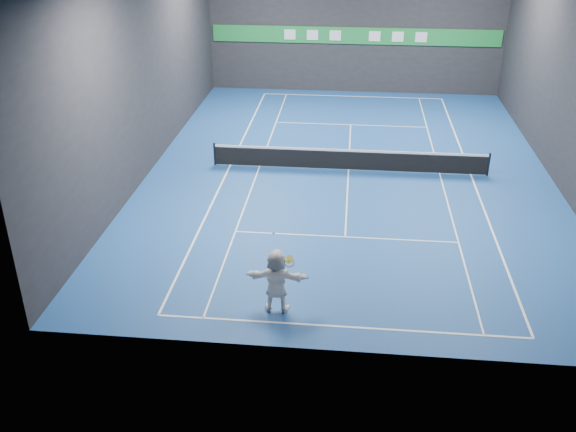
# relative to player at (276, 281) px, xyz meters

# --- Properties ---
(ground) EXTENTS (26.00, 26.00, 0.00)m
(ground) POSITION_rel_player_xyz_m (1.97, 11.21, -1.03)
(ground) COLOR navy
(ground) RESTS_ON ground
(wall_back) EXTENTS (18.00, 0.10, 9.00)m
(wall_back) POSITION_rel_player_xyz_m (1.97, 24.21, 3.47)
(wall_back) COLOR black
(wall_back) RESTS_ON ground
(wall_front) EXTENTS (18.00, 0.10, 9.00)m
(wall_front) POSITION_rel_player_xyz_m (1.97, -1.79, 3.47)
(wall_front) COLOR black
(wall_front) RESTS_ON ground
(wall_left) EXTENTS (0.10, 26.00, 9.00)m
(wall_left) POSITION_rel_player_xyz_m (-7.03, 11.21, 3.47)
(wall_left) COLOR black
(wall_left) RESTS_ON ground
(wall_right) EXTENTS (0.10, 26.00, 9.00)m
(wall_right) POSITION_rel_player_xyz_m (10.97, 11.21, 3.47)
(wall_right) COLOR black
(wall_right) RESTS_ON ground
(baseline_near) EXTENTS (10.98, 0.08, 0.01)m
(baseline_near) POSITION_rel_player_xyz_m (1.97, -0.68, -1.02)
(baseline_near) COLOR white
(baseline_near) RESTS_ON ground
(baseline_far) EXTENTS (10.98, 0.08, 0.01)m
(baseline_far) POSITION_rel_player_xyz_m (1.97, 23.10, -1.02)
(baseline_far) COLOR white
(baseline_far) RESTS_ON ground
(sideline_doubles_left) EXTENTS (0.08, 23.78, 0.01)m
(sideline_doubles_left) POSITION_rel_player_xyz_m (-3.52, 11.21, -1.02)
(sideline_doubles_left) COLOR white
(sideline_doubles_left) RESTS_ON ground
(sideline_doubles_right) EXTENTS (0.08, 23.78, 0.01)m
(sideline_doubles_right) POSITION_rel_player_xyz_m (7.46, 11.21, -1.02)
(sideline_doubles_right) COLOR white
(sideline_doubles_right) RESTS_ON ground
(sideline_singles_left) EXTENTS (0.06, 23.78, 0.01)m
(sideline_singles_left) POSITION_rel_player_xyz_m (-2.14, 11.21, -1.02)
(sideline_singles_left) COLOR white
(sideline_singles_left) RESTS_ON ground
(sideline_singles_right) EXTENTS (0.06, 23.78, 0.01)m
(sideline_singles_right) POSITION_rel_player_xyz_m (6.08, 11.21, -1.02)
(sideline_singles_right) COLOR white
(sideline_singles_right) RESTS_ON ground
(service_line_near) EXTENTS (8.23, 0.06, 0.01)m
(service_line_near) POSITION_rel_player_xyz_m (1.97, 4.81, -1.02)
(service_line_near) COLOR white
(service_line_near) RESTS_ON ground
(service_line_far) EXTENTS (8.23, 0.06, 0.01)m
(service_line_far) POSITION_rel_player_xyz_m (1.97, 17.61, -1.02)
(service_line_far) COLOR white
(service_line_far) RESTS_ON ground
(center_service_line) EXTENTS (0.06, 12.80, 0.01)m
(center_service_line) POSITION_rel_player_xyz_m (1.97, 11.21, -1.02)
(center_service_line) COLOR white
(center_service_line) RESTS_ON ground
(player) EXTENTS (1.91, 0.63, 2.05)m
(player) POSITION_rel_player_xyz_m (0.00, 0.00, 0.00)
(player) COLOR white
(player) RESTS_ON ground
(tennis_ball) EXTENTS (0.06, 0.06, 0.06)m
(tennis_ball) POSITION_rel_player_xyz_m (-0.08, 0.09, 1.57)
(tennis_ball) COLOR #BAD824
(tennis_ball) RESTS_ON player
(tennis_net) EXTENTS (12.50, 0.10, 1.07)m
(tennis_net) POSITION_rel_player_xyz_m (1.97, 11.21, -0.49)
(tennis_net) COLOR black
(tennis_net) RESTS_ON ground
(sponsor_banner) EXTENTS (17.64, 0.11, 1.00)m
(sponsor_banner) POSITION_rel_player_xyz_m (1.97, 24.15, 2.47)
(sponsor_banner) COLOR #1D8537
(sponsor_banner) RESTS_ON wall_back
(tennis_racket) EXTENTS (0.43, 0.36, 0.68)m
(tennis_racket) POSITION_rel_player_xyz_m (0.37, 0.05, 0.60)
(tennis_racket) COLOR red
(tennis_racket) RESTS_ON player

